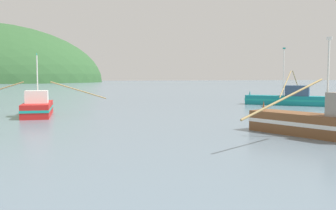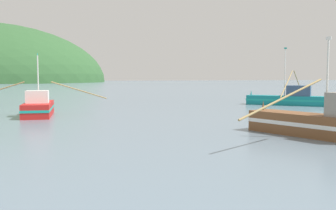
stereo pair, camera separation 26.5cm
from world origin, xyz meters
name	(u,v)px [view 1 (the left image)]	position (x,y,z in m)	size (l,w,h in m)	color
fishing_boat_red	(38,107)	(-15.99, 32.05, 0.83)	(13.36, 7.75, 6.15)	red
fishing_boat_brown	(332,124)	(3.15, 13.22, 0.93)	(15.19, 11.10, 6.36)	brown
fishing_boat_teal	(292,99)	(15.65, 38.18, 0.89)	(12.91, 16.50, 7.67)	#147F84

